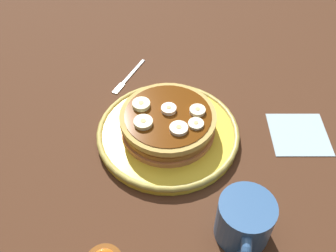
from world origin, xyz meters
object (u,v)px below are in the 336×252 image
Objects in this scene: pancake_stack at (168,122)px; banana_slice_1 at (141,105)px; banana_slice_0 at (167,109)px; banana_slice_5 at (196,124)px; coffee_mug at (244,222)px; fork at (128,78)px; banana_slice_2 at (197,111)px; banana_slice_3 at (143,122)px; napkin at (299,134)px; banana_slice_4 at (179,129)px; plate at (168,133)px.

banana_slice_1 reaches higher than pancake_stack.
banana_slice_5 is at bearing 62.71° from banana_slice_0.
coffee_mug is 42.99cm from fork.
banana_slice_2 is 0.23× the size of fork.
banana_slice_3 is at bearing -130.86° from coffee_mug.
coffee_mug is at bearing 36.78° from pancake_stack.
napkin is (-3.77, 25.09, -3.75)cm from pancake_stack.
banana_slice_0 is 0.24× the size of coffee_mug.
fork is (-19.30, -13.70, -6.13)cm from banana_slice_4.
banana_slice_0 is at bearing 136.24° from banana_slice_3.
banana_slice_1 is at bearing -90.62° from banana_slice_2.
banana_slice_3 is 21.06cm from fork.
banana_slice_2 is 0.27× the size of napkin.
banana_slice_0 is 19.52cm from fork.
fork is at bearing -144.64° from banana_slice_4.
banana_slice_2 is at bearing 114.82° from banana_slice_3.
pancake_stack is 5.88cm from banana_slice_2.
coffee_mug reaches higher than banana_slice_0.
banana_slice_1 is at bearing -85.29° from napkin.
banana_slice_2 is at bearing 89.38° from banana_slice_1.
banana_slice_1 is 0.98× the size of banana_slice_3.
banana_slice_0 is at bearing -148.95° from banana_slice_4.
coffee_mug reaches higher than banana_slice_2.
banana_slice_5 is at bearing 118.74° from banana_slice_4.
pancake_stack is at bearing -147.57° from banana_slice_4.
banana_slice_0 is 24.43cm from coffee_mug.
napkin is (-5.86, 19.89, -6.16)cm from banana_slice_5.
napkin is at bearing 97.48° from banana_slice_2.
napkin is (-7.44, 22.76, -6.23)cm from banana_slice_4.
banana_slice_0 is at bearing -156.14° from pancake_stack.
banana_slice_3 is at bearing -83.61° from banana_slice_5.
banana_slice_4 is at bearing -61.26° from banana_slice_5.
plate is 9.71× the size of banana_slice_5.
fork is (-11.87, -36.46, 0.10)cm from napkin.
napkin is at bearing 96.73° from banana_slice_0.
plate is 7.97× the size of banana_slice_3.
pancake_stack is at bearing 23.86° from banana_slice_0.
fork is (-14.87, -11.03, -6.20)cm from banana_slice_0.
coffee_mug is at bearing 27.93° from banana_slice_5.
fork is (-14.37, -6.11, -6.22)cm from banana_slice_1.
banana_slice_3 is at bearing -52.41° from pancake_stack.
coffee_mug reaches higher than banana_slice_4.
banana_slice_0 is 0.22× the size of fork.
pancake_stack is 5.38× the size of banana_slice_3.
coffee_mug is at bearing 43.89° from banana_slice_1.
banana_slice_0 is 0.87× the size of banana_slice_4.
plate is at bearing -80.98° from napkin.
plate is at bearing -109.62° from banana_slice_5.
napkin is at bearing 98.54° from pancake_stack.
coffee_mug reaches higher than banana_slice_3.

